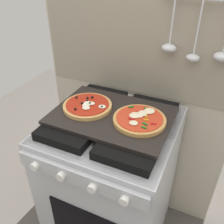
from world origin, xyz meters
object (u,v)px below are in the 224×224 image
(stove, at_px, (112,183))
(pizza_left, at_px, (87,106))
(baking_tray, at_px, (112,115))
(pizza_right, at_px, (139,119))

(stove, distance_m, pizza_left, 0.49)
(baking_tray, relative_size, pizza_right, 2.33)
(baking_tray, height_order, pizza_left, pizza_left)
(pizza_left, xyz_separation_m, pizza_right, (0.26, -0.00, 0.00))
(baking_tray, relative_size, pizza_left, 2.33)
(stove, distance_m, baking_tray, 0.46)
(baking_tray, bearing_deg, pizza_right, -1.81)
(pizza_right, bearing_deg, baking_tray, 178.19)
(baking_tray, height_order, pizza_right, pizza_right)
(pizza_left, relative_size, pizza_right, 1.00)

